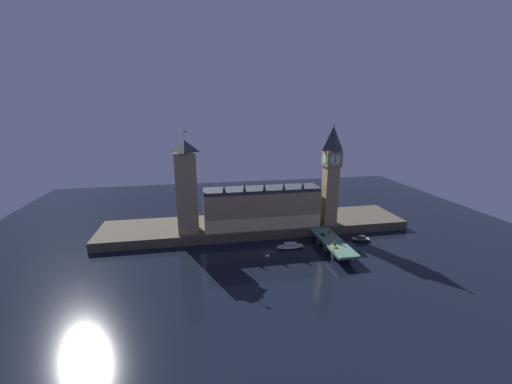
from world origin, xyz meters
The scene contains 15 objects.
ground_plane centered at (0.00, 0.00, 0.00)m, with size 400.00×400.00×0.00m, color black.
embankment centered at (0.00, 39.00, 3.19)m, with size 220.00×42.00×6.37m.
parliament_hall centered at (2.58, 29.79, 20.12)m, with size 80.36×18.93×33.15m.
clock_tower centered at (51.19, 26.11, 44.00)m, with size 11.37×11.48×71.04m.
victoria_tower centered at (-48.13, 28.21, 37.25)m, with size 13.68×13.68×67.49m.
bridge centered at (41.25, -5.00, 4.48)m, with size 13.15×46.00×6.43m.
car_northbound_lead centered at (38.36, 4.23, 7.05)m, with size 2.11×3.93×1.34m.
car_northbound_trail centered at (38.36, -13.52, 7.12)m, with size 1.95×4.64×1.47m.
car_southbound_trail centered at (44.14, 6.57, 7.09)m, with size 2.02×4.29×1.41m.
pedestrian_near_rail centered at (35.46, -12.46, 7.29)m, with size 0.38×0.38×1.63m.
pedestrian_mid_walk centered at (47.04, -6.45, 7.42)m, with size 0.38×0.38×1.86m.
pedestrian_far_rail centered at (35.46, 10.97, 7.29)m, with size 0.38×0.38×1.64m.
street_lamp_near centered at (35.06, -19.72, 10.61)m, with size 1.34×0.60×6.69m.
boat_upstream centered at (15.89, 2.75, 1.33)m, with size 18.00×5.45×3.63m.
boat_downstream centered at (66.30, 5.25, 1.31)m, with size 13.15×7.64×3.59m.
Camera 1 is at (-39.90, -175.93, 86.40)m, focal length 22.00 mm.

